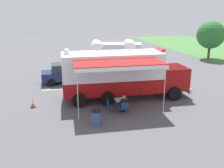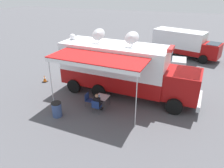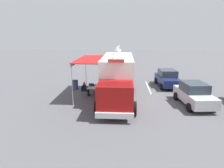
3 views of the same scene
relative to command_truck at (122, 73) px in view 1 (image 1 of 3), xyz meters
The scene contains 14 objects.
ground_plane 2.09m from the command_truck, 97.06° to the right, with size 100.00×100.00×0.00m, color #515156.
lot_stripe 5.21m from the command_truck, 134.46° to the right, with size 0.12×4.80×0.01m, color silver.
command_truck is the anchor object (origin of this frame).
folding_table 2.63m from the command_truck, 18.87° to the right, with size 0.86×0.86×0.73m.
water_bottle 2.73m from the command_truck, 20.06° to the right, with size 0.07×0.07×0.22m.
folding_chair_at_table 3.39m from the command_truck, 14.77° to the right, with size 0.52×0.52×0.87m.
folding_chair_beside_table 3.17m from the command_truck, 34.35° to the right, with size 0.52×0.52×0.87m.
seated_responder 3.17m from the command_truck, 15.44° to the right, with size 0.68×0.58×1.25m.
trash_bin 5.15m from the command_truck, 35.22° to the right, with size 0.57×0.57×0.91m.
traffic_cone 6.68m from the command_truck, 88.98° to the right, with size 0.36×0.36×0.58m.
support_truck 10.98m from the command_truck, 161.68° to the left, with size 4.02×7.10×2.70m.
car_behind_truck 6.65m from the command_truck, 145.40° to the right, with size 2.09×4.24×1.76m.
car_far_corner 6.22m from the command_truck, 162.80° to the left, with size 2.11×4.25×1.76m.
tree_far_left 20.07m from the command_truck, 126.41° to the left, with size 3.67×3.67×5.04m.
Camera 1 is at (17.29, -4.82, 6.54)m, focal length 40.47 mm.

